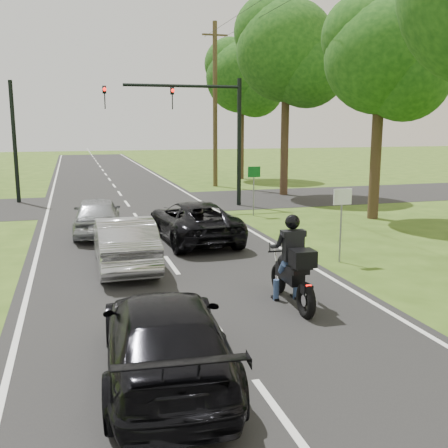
{
  "coord_description": "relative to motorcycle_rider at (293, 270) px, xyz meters",
  "views": [
    {
      "loc": [
        -2.56,
        -10.06,
        3.91
      ],
      "look_at": [
        1.24,
        3.0,
        1.3
      ],
      "focal_mm": 42.0,
      "sensor_mm": 36.0,
      "label": 1
    }
  ],
  "objects": [
    {
      "name": "tree_row_d",
      "position": [
        7.18,
        16.76,
        6.63
      ],
      "size": [
        5.76,
        5.58,
        10.45
      ],
      "color": "#332316",
      "rests_on": "ground"
    },
    {
      "name": "road",
      "position": [
        -1.93,
        10.0,
        -0.79
      ],
      "size": [
        8.0,
        100.0,
        0.01
      ],
      "primitive_type": "cube",
      "color": "black",
      "rests_on": "ground"
    },
    {
      "name": "motorcycle_rider",
      "position": [
        0.0,
        0.0,
        0.0
      ],
      "size": [
        0.67,
        2.36,
        2.04
      ],
      "rotation": [
        0.0,
        0.0,
        -0.03
      ],
      "color": "black",
      "rests_on": "ground"
    },
    {
      "name": "traffic_signal",
      "position": [
        1.41,
        14.0,
        3.34
      ],
      "size": [
        6.38,
        0.44,
        6.0
      ],
      "color": "black",
      "rests_on": "ground"
    },
    {
      "name": "sign_white",
      "position": [
        2.77,
        2.98,
        0.8
      ],
      "size": [
        0.55,
        0.07,
        2.12
      ],
      "color": "slate",
      "rests_on": "ground"
    },
    {
      "name": "cross_road",
      "position": [
        -1.93,
        16.0,
        -0.8
      ],
      "size": [
        60.0,
        7.0,
        0.01
      ],
      "primitive_type": "cube",
      "color": "black",
      "rests_on": "ground"
    },
    {
      "name": "signal_pole_far",
      "position": [
        -7.13,
        18.0,
        2.2
      ],
      "size": [
        0.2,
        0.2,
        6.0
      ],
      "primitive_type": "cylinder",
      "color": "black",
      "rests_on": "ground"
    },
    {
      "name": "utility_pole_far",
      "position": [
        4.27,
        22.0,
        4.28
      ],
      "size": [
        1.6,
        0.28,
        10.0
      ],
      "color": "brown",
      "rests_on": "ground"
    },
    {
      "name": "ground",
      "position": [
        -1.93,
        0.0,
        -0.8
      ],
      "size": [
        140.0,
        140.0,
        0.0
      ],
      "primitive_type": "plane",
      "color": "#344E16",
      "rests_on": "ground"
    },
    {
      "name": "dark_suv",
      "position": [
        -0.62,
        6.88,
        -0.11
      ],
      "size": [
        2.51,
        5.0,
        1.36
      ],
      "primitive_type": "imported",
      "rotation": [
        0.0,
        0.0,
        3.2
      ],
      "color": "black",
      "rests_on": "road"
    },
    {
      "name": "tree_row_e",
      "position": [
        7.55,
        25.78,
        6.03
      ],
      "size": [
        5.28,
        5.12,
        9.61
      ],
      "color": "#332316",
      "rests_on": "ground"
    },
    {
      "name": "silver_suv",
      "position": [
        -3.69,
        8.81,
        -0.1
      ],
      "size": [
        1.9,
        4.14,
        1.38
      ],
      "primitive_type": "imported",
      "rotation": [
        0.0,
        0.0,
        3.07
      ],
      "color": "#9A9DA1",
      "rests_on": "road"
    },
    {
      "name": "sign_green",
      "position": [
        2.97,
        10.98,
        0.8
      ],
      "size": [
        0.55,
        0.07,
        2.12
      ],
      "color": "slate",
      "rests_on": "ground"
    },
    {
      "name": "dark_car_behind",
      "position": [
        -3.23,
        -2.5,
        -0.12
      ],
      "size": [
        2.25,
        4.76,
        1.34
      ],
      "primitive_type": "imported",
      "rotation": [
        0.0,
        0.0,
        3.06
      ],
      "color": "black",
      "rests_on": "road"
    },
    {
      "name": "tree_row_c",
      "position": [
        7.82,
        8.8,
        5.43
      ],
      "size": [
        4.8,
        4.65,
        8.76
      ],
      "color": "#332316",
      "rests_on": "ground"
    },
    {
      "name": "silver_sedan",
      "position": [
        -3.2,
        4.13,
        -0.08
      ],
      "size": [
        1.51,
        4.32,
        1.42
      ],
      "primitive_type": "imported",
      "rotation": [
        0.0,
        0.0,
        3.14
      ],
      "color": "#A5A5A9",
      "rests_on": "road"
    }
  ]
}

